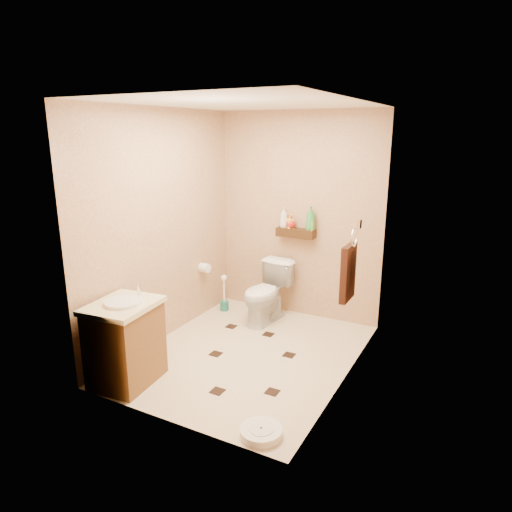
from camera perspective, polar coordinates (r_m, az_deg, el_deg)
The scene contains 19 objects.
ground at distance 4.69m, azimuth -1.04°, elevation -12.14°, with size 2.50×2.50×0.00m, color beige.
wall_back at distance 5.38m, azimuth 5.37°, elevation 4.94°, with size 2.00×0.04×2.40m, color tan.
wall_front at distance 3.27m, azimuth -11.77°, elevation -2.11°, with size 2.00×0.04×2.40m, color tan.
wall_left at distance 4.83m, azimuth -11.58°, elevation 3.50°, with size 0.04×2.50×2.40m, color tan.
wall_right at distance 3.90m, azimuth 11.85°, elevation 0.70°, with size 0.04×2.50×2.40m, color tan.
ceiling at distance 4.17m, azimuth -1.20°, elevation 18.58°, with size 2.00×2.50×0.02m, color silver.
wall_shelf at distance 5.34m, azimuth 4.99°, elevation 2.90°, with size 0.46×0.14×0.10m, color #3C2410.
floor_accents at distance 4.65m, azimuth -0.87°, elevation -12.39°, with size 1.12×1.34×0.01m.
toilet at distance 5.32m, azimuth 1.26°, elevation -4.61°, with size 0.39×0.69×0.70m, color white.
vanity at distance 4.22m, azimuth -16.02°, elevation -10.26°, with size 0.56×0.66×0.86m.
bathroom_scale at distance 3.59m, azimuth 0.65°, elevation -21.12°, with size 0.40×0.40×0.06m.
toilet_brush at distance 5.70m, azimuth -3.99°, elevation -5.25°, with size 0.11×0.11×0.46m.
towel_ring at distance 4.22m, azimuth 11.50°, elevation -1.75°, with size 0.12×0.30×0.76m.
toilet_paper at distance 5.44m, azimuth -6.44°, elevation -1.47°, with size 0.12×0.11×0.12m.
bottle_a at distance 5.37m, azimuth 3.50°, elevation 4.87°, with size 0.09×0.09×0.24m, color silver.
bottle_b at distance 5.34m, azimuth 4.30°, elevation 4.38°, with size 0.07×0.08×0.17m, color yellow.
bottle_c at distance 5.34m, azimuth 4.37°, elevation 4.25°, with size 0.11×0.11×0.14m, color red.
bottle_d at distance 5.24m, azimuth 6.86°, elevation 4.71°, with size 0.11×0.11×0.28m, color #2E8B3F.
bottle_e at distance 5.25m, azimuth 6.89°, elevation 4.09°, with size 0.07×0.07×0.16m, color #EAC54E.
Camera 1 is at (2.02, -3.64, 2.16)m, focal length 32.00 mm.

